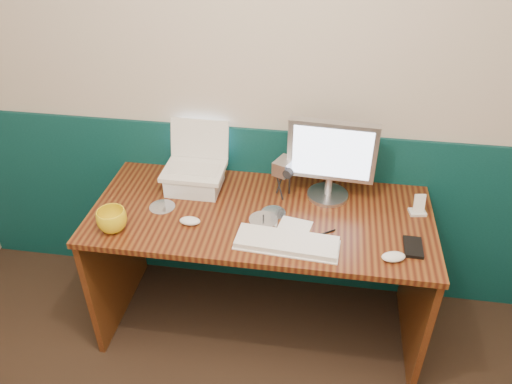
% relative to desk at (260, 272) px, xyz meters
% --- Properties ---
extents(back_wall, '(3.50, 0.04, 2.50)m').
position_rel_desk_xyz_m(back_wall, '(-0.02, 0.37, 0.88)').
color(back_wall, beige).
rests_on(back_wall, ground).
extents(wainscot, '(3.48, 0.02, 1.00)m').
position_rel_desk_xyz_m(wainscot, '(-0.02, 0.36, 0.12)').
color(wainscot, '#072F31').
rests_on(wainscot, ground).
extents(desk, '(1.60, 0.70, 0.75)m').
position_rel_desk_xyz_m(desk, '(0.00, 0.00, 0.00)').
color(desk, '#39130A').
rests_on(desk, ground).
extents(laptop_riser, '(0.26, 0.22, 0.09)m').
position_rel_desk_xyz_m(laptop_riser, '(-0.36, 0.16, 0.42)').
color(laptop_riser, silver).
rests_on(laptop_riser, desk).
extents(laptop, '(0.30, 0.23, 0.25)m').
position_rel_desk_xyz_m(laptop, '(-0.36, 0.16, 0.59)').
color(laptop, white).
rests_on(laptop, laptop_riser).
extents(monitor, '(0.42, 0.14, 0.41)m').
position_rel_desk_xyz_m(monitor, '(0.30, 0.19, 0.58)').
color(monitor, '#AFAFB4').
rests_on(monitor, desk).
extents(keyboard, '(0.45, 0.18, 0.03)m').
position_rel_desk_xyz_m(keyboard, '(0.14, -0.21, 0.39)').
color(keyboard, white).
rests_on(keyboard, desk).
extents(mouse_right, '(0.11, 0.09, 0.03)m').
position_rel_desk_xyz_m(mouse_right, '(0.59, -0.24, 0.39)').
color(mouse_right, white).
rests_on(mouse_right, desk).
extents(mouse_left, '(0.10, 0.06, 0.03)m').
position_rel_desk_xyz_m(mouse_left, '(-0.31, -0.13, 0.39)').
color(mouse_left, white).
rests_on(mouse_left, desk).
extents(mug, '(0.14, 0.14, 0.10)m').
position_rel_desk_xyz_m(mug, '(-0.63, -0.23, 0.43)').
color(mug, yellow).
rests_on(mug, desk).
extents(camcorder, '(0.12, 0.14, 0.18)m').
position_rel_desk_xyz_m(camcorder, '(0.09, 0.16, 0.47)').
color(camcorder, '#A1A2A5').
rests_on(camcorder, desk).
extents(cd_spindle, '(0.13, 0.13, 0.03)m').
position_rel_desk_xyz_m(cd_spindle, '(0.02, -0.08, 0.39)').
color(cd_spindle, '#B2B7C3').
rests_on(cd_spindle, desk).
extents(cd_loose_a, '(0.12, 0.12, 0.00)m').
position_rel_desk_xyz_m(cd_loose_a, '(-0.47, -0.02, 0.38)').
color(cd_loose_a, silver).
rests_on(cd_loose_a, desk).
extents(cd_loose_b, '(0.12, 0.12, 0.00)m').
position_rel_desk_xyz_m(cd_loose_b, '(0.06, 0.01, 0.38)').
color(cd_loose_b, silver).
rests_on(cd_loose_b, desk).
extents(pen, '(0.11, 0.08, 0.01)m').
position_rel_desk_xyz_m(pen, '(0.29, -0.12, 0.38)').
color(pen, black).
rests_on(pen, desk).
extents(papers, '(0.16, 0.12, 0.00)m').
position_rel_desk_xyz_m(papers, '(0.17, -0.07, 0.38)').
color(papers, white).
rests_on(papers, desk).
extents(dock, '(0.08, 0.07, 0.01)m').
position_rel_desk_xyz_m(dock, '(0.72, 0.11, 0.38)').
color(dock, silver).
rests_on(dock, desk).
extents(music_player, '(0.06, 0.03, 0.09)m').
position_rel_desk_xyz_m(music_player, '(0.72, 0.11, 0.43)').
color(music_player, white).
rests_on(music_player, dock).
extents(pda, '(0.08, 0.13, 0.02)m').
position_rel_desk_xyz_m(pda, '(0.68, -0.15, 0.38)').
color(pda, black).
rests_on(pda, desk).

